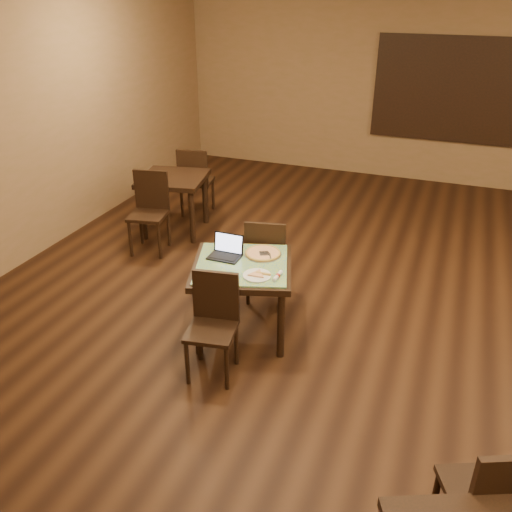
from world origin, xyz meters
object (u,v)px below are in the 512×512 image
at_px(laptop, 227,251).
at_px(other_table_b_chair_near, 150,207).
at_px(chair_main_far, 266,256).
at_px(chair_main_near, 214,319).
at_px(pizza_pan, 263,254).
at_px(other_table_c_chair_far, 495,500).
at_px(other_table_b, 174,186).
at_px(other_table_b_chair_far, 195,178).
at_px(tiled_table, 242,273).

relative_size(laptop, other_table_b_chair_near, 0.30).
height_order(chair_main_far, other_table_b_chair_near, other_table_b_chair_near).
distance_m(chair_main_near, laptop, 0.79).
height_order(pizza_pan, other_table_c_chair_far, other_table_c_chair_far).
distance_m(laptop, other_table_b, 2.42).
relative_size(other_table_b, other_table_c_chair_far, 0.96).
relative_size(other_table_b_chair_near, other_table_c_chair_far, 0.99).
relative_size(chair_main_far, pizza_pan, 2.71).
xyz_separation_m(chair_main_near, other_table_b_chair_far, (-1.75, 3.13, 0.05)).
xyz_separation_m(other_table_b_chair_near, other_table_b_chair_far, (0.04, 1.19, 0.00)).
bearing_deg(tiled_table, other_table_b_chair_far, 107.41).
bearing_deg(chair_main_far, other_table_b, -47.82).
xyz_separation_m(chair_main_near, laptop, (-0.19, 0.72, 0.29)).
relative_size(tiled_table, other_table_b_chair_far, 1.13).
bearing_deg(pizza_pan, other_table_b_chair_far, 129.72).
relative_size(other_table_b, other_table_b_chair_far, 0.97).
bearing_deg(other_table_b, chair_main_far, -47.14).
bearing_deg(other_table_c_chair_far, other_table_b, -66.38).
height_order(pizza_pan, other_table_b, other_table_b).
bearing_deg(other_table_c_chair_far, other_table_b_chair_near, -61.28).
distance_m(other_table_b, other_table_b_chair_near, 0.60).
xyz_separation_m(tiled_table, chair_main_far, (0.02, 0.62, -0.11)).
bearing_deg(other_table_b_chair_far, chair_main_far, 121.94).
bearing_deg(chair_main_far, tiled_table, 76.32).
xyz_separation_m(pizza_pan, other_table_b, (-1.91, 1.68, -0.11)).
relative_size(laptop, other_table_b_chair_far, 0.30).
xyz_separation_m(laptop, pizza_pan, (0.32, 0.14, -0.05)).
distance_m(other_table_b, other_table_b_chair_far, 0.60).
distance_m(laptop, pizza_pan, 0.35).
bearing_deg(chair_main_near, other_table_b, 115.54).
bearing_deg(other_table_b_chair_near, chair_main_far, -32.51).
bearing_deg(other_table_c_chair_far, pizza_pan, -67.35).
height_order(laptop, pizza_pan, laptop).
distance_m(chair_main_far, other_table_c_chair_far, 3.25).
bearing_deg(laptop, pizza_pan, 24.20).
bearing_deg(chair_main_far, other_table_b_chair_far, -58.74).
bearing_deg(other_table_b, other_table_c_chair_far, -53.80).
bearing_deg(other_table_b_chair_near, other_table_b_chair_far, 76.96).
bearing_deg(other_table_b_chair_near, pizza_pan, -40.70).
distance_m(pizza_pan, other_table_b_chair_far, 2.96).
xyz_separation_m(laptop, other_table_c_chair_far, (2.43, -1.86, -0.24)).
bearing_deg(other_table_b_chair_far, pizza_pan, 118.37).
bearing_deg(chair_main_near, pizza_pan, 71.76).
height_order(chair_main_near, pizza_pan, chair_main_near).
relative_size(chair_main_far, other_table_b, 0.98).
height_order(chair_main_far, pizza_pan, chair_main_far).
bearing_deg(chair_main_near, other_table_b_chair_far, 109.86).
height_order(laptop, other_table_c_chair_far, other_table_c_chair_far).
xyz_separation_m(chair_main_near, chair_main_far, (0.03, 1.24, 0.02)).
xyz_separation_m(other_table_b, other_table_b_chair_far, (0.02, 0.60, -0.08)).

